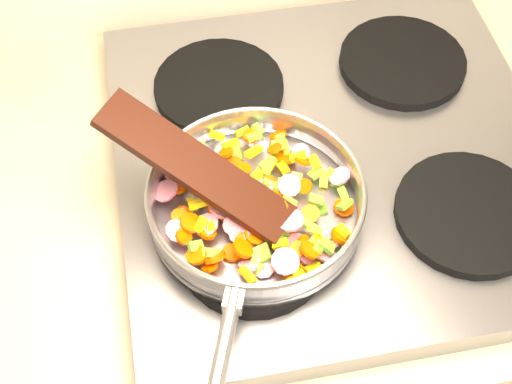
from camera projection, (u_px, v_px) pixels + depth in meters
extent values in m
cube|color=#939399|center=(334.00, 158.00, 1.00)|extent=(0.60, 0.60, 0.04)
cylinder|color=black|center=(254.00, 248.00, 0.88)|extent=(0.19, 0.19, 0.02)
cylinder|color=black|center=(469.00, 213.00, 0.91)|extent=(0.19, 0.19, 0.02)
cylinder|color=black|center=(219.00, 87.00, 1.04)|extent=(0.19, 0.19, 0.02)
cylinder|color=black|center=(402.00, 62.00, 1.07)|extent=(0.19, 0.19, 0.02)
cylinder|color=#9E9EA5|center=(256.00, 211.00, 0.90)|extent=(0.27, 0.27, 0.01)
torus|color=#9E9EA5|center=(256.00, 199.00, 0.88)|extent=(0.30, 0.30, 0.04)
torus|color=#9E9EA5|center=(256.00, 190.00, 0.86)|extent=(0.27, 0.27, 0.01)
cylinder|color=#9E9EA5|center=(219.00, 371.00, 0.74)|extent=(0.08, 0.18, 0.02)
cube|color=#9E9EA5|center=(234.00, 299.00, 0.79)|extent=(0.03, 0.04, 0.02)
cylinder|color=#EF4900|center=(235.00, 164.00, 0.94)|extent=(0.03, 0.03, 0.01)
cube|color=#629F28|center=(296.00, 180.00, 0.90)|extent=(0.02, 0.02, 0.01)
cube|color=#629F28|center=(193.00, 255.00, 0.85)|extent=(0.02, 0.02, 0.02)
cube|color=#629F28|center=(312.00, 244.00, 0.86)|extent=(0.02, 0.02, 0.01)
cylinder|color=#EF4900|center=(215.00, 206.00, 0.89)|extent=(0.03, 0.03, 0.02)
cube|color=yellow|center=(200.00, 225.00, 0.86)|extent=(0.02, 0.02, 0.02)
cube|color=yellow|center=(334.00, 175.00, 0.92)|extent=(0.02, 0.02, 0.01)
cylinder|color=#EF4900|center=(341.00, 235.00, 0.86)|extent=(0.03, 0.03, 0.02)
cylinder|color=#EF4900|center=(268.00, 182.00, 0.91)|extent=(0.02, 0.02, 0.02)
cube|color=yellow|center=(280.00, 244.00, 0.84)|extent=(0.02, 0.01, 0.01)
cube|color=#629F28|center=(205.00, 173.00, 0.92)|extent=(0.02, 0.02, 0.02)
cube|color=yellow|center=(269.00, 168.00, 0.92)|extent=(0.02, 0.02, 0.01)
cube|color=#629F28|center=(258.00, 129.00, 0.95)|extent=(0.02, 0.02, 0.01)
cylinder|color=#CC1344|center=(240.00, 233.00, 0.86)|extent=(0.04, 0.04, 0.02)
cube|color=#629F28|center=(310.00, 226.00, 0.86)|extent=(0.02, 0.02, 0.01)
cylinder|color=#EF4900|center=(255.00, 235.00, 0.86)|extent=(0.04, 0.04, 0.02)
cylinder|color=#CC1344|center=(263.00, 265.00, 0.84)|extent=(0.04, 0.04, 0.02)
cube|color=yellow|center=(231.00, 210.00, 0.89)|extent=(0.02, 0.01, 0.01)
cube|color=#629F28|center=(305.00, 218.00, 0.89)|extent=(0.02, 0.02, 0.01)
cylinder|color=#CC1344|center=(233.00, 225.00, 0.86)|extent=(0.03, 0.03, 0.02)
cylinder|color=#EF4900|center=(259.00, 260.00, 0.85)|extent=(0.04, 0.03, 0.03)
cube|color=yellow|center=(192.00, 204.00, 0.89)|extent=(0.01, 0.02, 0.01)
cylinder|color=#CC1344|center=(222.00, 209.00, 0.88)|extent=(0.04, 0.04, 0.02)
cube|color=yellow|center=(315.00, 231.00, 0.86)|extent=(0.02, 0.02, 0.01)
cylinder|color=#EF4900|center=(214.00, 257.00, 0.84)|extent=(0.03, 0.03, 0.03)
cylinder|color=#CC1344|center=(166.00, 191.00, 0.89)|extent=(0.04, 0.05, 0.02)
cube|color=#629F28|center=(334.00, 244.00, 0.86)|extent=(0.02, 0.02, 0.02)
cylinder|color=#EF4900|center=(270.00, 217.00, 0.89)|extent=(0.03, 0.03, 0.02)
cylinder|color=#EF4900|center=(279.00, 225.00, 0.88)|extent=(0.03, 0.03, 0.01)
cube|color=#629F28|center=(192.00, 178.00, 0.92)|extent=(0.02, 0.02, 0.01)
cube|color=yellow|center=(297.00, 278.00, 0.83)|extent=(0.02, 0.02, 0.02)
cylinder|color=#CC1344|center=(285.00, 261.00, 0.83)|extent=(0.04, 0.04, 0.02)
cube|color=#629F28|center=(275.00, 148.00, 0.94)|extent=(0.01, 0.02, 0.02)
cube|color=yellow|center=(254.00, 178.00, 0.90)|extent=(0.03, 0.02, 0.02)
cylinder|color=#CC1344|center=(187.00, 216.00, 0.89)|extent=(0.03, 0.04, 0.02)
cylinder|color=#EF4900|center=(256.00, 219.00, 0.88)|extent=(0.02, 0.02, 0.01)
cube|color=#629F28|center=(316.00, 200.00, 0.88)|extent=(0.02, 0.02, 0.01)
cube|color=#629F28|center=(256.00, 179.00, 0.91)|extent=(0.02, 0.02, 0.02)
cube|color=#629F28|center=(268.00, 163.00, 0.93)|extent=(0.03, 0.02, 0.01)
cube|color=#629F28|center=(281.00, 142.00, 0.94)|extent=(0.01, 0.03, 0.02)
cube|color=#629F28|center=(246.00, 218.00, 0.88)|extent=(0.02, 0.01, 0.01)
cylinder|color=#EF4900|center=(290.00, 226.00, 0.87)|extent=(0.03, 0.03, 0.02)
cylinder|color=#CC1344|center=(248.00, 266.00, 0.84)|extent=(0.03, 0.03, 0.02)
cube|color=#629F28|center=(284.00, 228.00, 0.87)|extent=(0.01, 0.02, 0.01)
cylinder|color=#EF4900|center=(180.00, 187.00, 0.90)|extent=(0.03, 0.03, 0.01)
cube|color=#629F28|center=(271.00, 185.00, 0.90)|extent=(0.02, 0.02, 0.02)
cube|color=yellow|center=(200.00, 157.00, 0.94)|extent=(0.02, 0.02, 0.02)
cylinder|color=#EF4900|center=(270.00, 232.00, 0.86)|extent=(0.03, 0.03, 0.02)
cube|color=#629F28|center=(345.00, 204.00, 0.88)|extent=(0.02, 0.02, 0.01)
cylinder|color=#EF4900|center=(244.00, 241.00, 0.85)|extent=(0.03, 0.03, 0.02)
cube|color=yellow|center=(242.00, 131.00, 0.95)|extent=(0.02, 0.02, 0.01)
cube|color=yellow|center=(318.00, 243.00, 0.86)|extent=(0.01, 0.02, 0.01)
cylinder|color=#EF4900|center=(173.00, 179.00, 0.92)|extent=(0.02, 0.03, 0.02)
cylinder|color=#EF4900|center=(280.00, 208.00, 0.87)|extent=(0.03, 0.03, 0.02)
cube|color=#629F28|center=(254.00, 137.00, 0.94)|extent=(0.02, 0.02, 0.01)
cylinder|color=#EF4900|center=(279.00, 217.00, 0.89)|extent=(0.03, 0.03, 0.01)
cube|color=yellow|center=(248.00, 220.00, 0.88)|extent=(0.02, 0.03, 0.02)
cylinder|color=#EF4900|center=(184.00, 237.00, 0.86)|extent=(0.02, 0.03, 0.02)
cube|color=yellow|center=(231.00, 144.00, 0.95)|extent=(0.03, 0.02, 0.02)
cube|color=yellow|center=(343.00, 231.00, 0.85)|extent=(0.02, 0.02, 0.01)
cylinder|color=#EF4900|center=(184.00, 180.00, 0.90)|extent=(0.02, 0.02, 0.01)
cube|color=yellow|center=(315.00, 162.00, 0.91)|extent=(0.02, 0.02, 0.02)
cube|color=#629F28|center=(237.00, 153.00, 0.95)|extent=(0.02, 0.02, 0.02)
cylinder|color=#EF4900|center=(180.00, 217.00, 0.87)|extent=(0.02, 0.02, 0.01)
cylinder|color=#EF4900|center=(277.00, 191.00, 0.90)|extent=(0.03, 0.03, 0.01)
cube|color=#629F28|center=(338.00, 183.00, 0.92)|extent=(0.02, 0.02, 0.01)
cylinder|color=#EF4900|center=(190.00, 223.00, 0.86)|extent=(0.03, 0.03, 0.02)
cylinder|color=#EF4900|center=(310.00, 250.00, 0.84)|extent=(0.03, 0.03, 0.02)
cube|color=yellow|center=(285.00, 148.00, 0.94)|extent=(0.01, 0.02, 0.01)
cylinder|color=#EF4900|center=(183.00, 215.00, 0.89)|extent=(0.03, 0.03, 0.02)
cylinder|color=#CC1344|center=(177.00, 171.00, 0.91)|extent=(0.05, 0.05, 0.02)
cylinder|color=#CC1344|center=(290.00, 220.00, 0.86)|extent=(0.04, 0.04, 0.01)
cube|color=#629F28|center=(256.00, 253.00, 0.85)|extent=(0.02, 0.02, 0.01)
cylinder|color=#CC1344|center=(306.00, 253.00, 0.85)|extent=(0.03, 0.03, 0.03)
cube|color=#629F28|center=(322.00, 208.00, 0.90)|extent=(0.01, 0.02, 0.01)
cube|color=yellow|center=(288.00, 182.00, 0.90)|extent=(0.03, 0.02, 0.01)
cube|color=#629F28|center=(277.00, 241.00, 0.86)|extent=(0.02, 0.02, 0.01)
cylinder|color=#EF4900|center=(297.00, 249.00, 0.84)|extent=(0.03, 0.03, 0.01)
cylinder|color=#EF4900|center=(258.00, 210.00, 0.88)|extent=(0.03, 0.03, 0.02)
cylinder|color=#EF4900|center=(232.00, 253.00, 0.86)|extent=(0.03, 0.03, 0.01)
cube|color=yellow|center=(283.00, 168.00, 0.92)|extent=(0.02, 0.02, 0.02)
cylinder|color=#CC1344|center=(260.00, 243.00, 0.86)|extent=(0.03, 0.02, 0.02)
cylinder|color=#EF4900|center=(305.00, 186.00, 0.89)|extent=(0.02, 0.03, 0.02)
cylinder|color=#EF4900|center=(293.00, 272.00, 0.84)|extent=(0.03, 0.03, 0.02)
cube|color=#629F28|center=(183.00, 170.00, 0.92)|extent=(0.02, 0.02, 0.01)
cylinder|color=#CC1344|center=(176.00, 231.00, 0.86)|extent=(0.04, 0.04, 0.02)
cylinder|color=#CC1344|center=(324.00, 251.00, 0.85)|extent=(0.04, 0.04, 0.02)
cube|color=yellow|center=(248.00, 275.00, 0.82)|extent=(0.02, 0.03, 0.01)
cylinder|color=#EF4900|center=(275.00, 226.00, 0.87)|extent=(0.04, 0.04, 0.02)
cube|color=#629F28|center=(327.00, 246.00, 0.84)|extent=(0.02, 0.02, 0.02)
cylinder|color=#EF4900|center=(244.00, 169.00, 0.91)|extent=(0.02, 0.02, 0.01)
cylinder|color=#EF4900|center=(303.00, 160.00, 0.92)|extent=(0.03, 0.03, 0.02)
cube|color=#629F28|center=(211.00, 254.00, 0.84)|extent=(0.02, 0.01, 0.02)
cube|color=#629F28|center=(344.00, 193.00, 0.90)|extent=(0.01, 0.02, 0.01)
cube|color=yellow|center=(254.00, 152.00, 0.92)|extent=(0.03, 0.02, 0.02)
cube|color=yellow|center=(197.00, 165.00, 0.91)|extent=(0.03, 0.02, 0.01)
cylinder|color=#CC1344|center=(205.00, 184.00, 0.90)|extent=(0.03, 0.04, 0.03)
cylinder|color=#CC1344|center=(296.00, 244.00, 0.87)|extent=(0.03, 0.03, 0.02)
cylinder|color=#EF4900|center=(217.00, 209.00, 0.88)|extent=(0.03, 0.03, 0.01)
cylinder|color=#EF4900|center=(208.00, 232.00, 0.86)|extent=(0.03, 0.03, 0.02)
cube|color=#629F28|center=(256.00, 266.00, 0.84)|extent=(0.02, 0.02, 0.01)
cylinder|color=#EF4900|center=(306.00, 243.00, 0.86)|extent=(0.03, 0.03, 0.02)
cube|color=yellow|center=(229.00, 215.00, 0.89)|extent=(0.02, 0.03, 0.02)
cylinder|color=#EF4900|center=(310.00, 214.00, 0.88)|extent=(0.03, 0.03, 0.01)
cube|color=yellow|center=(219.00, 200.00, 0.89)|extent=(0.02, 0.02, 0.01)
cylinder|color=#EF4900|center=(301.00, 245.00, 0.85)|extent=(0.03, 0.03, 0.02)
cube|color=#629F28|center=(198.00, 147.00, 0.93)|extent=(0.02, 0.01, 0.01)
cylinder|color=#EF4900|center=(197.00, 255.00, 0.83)|extent=(0.03, 0.03, 0.01)
cube|color=yellow|center=(217.00, 136.00, 0.94)|extent=(0.02, 0.02, 0.01)
cube|color=#629F28|center=(289.00, 202.00, 0.88)|extent=(0.02, 0.02, 0.02)
cylinder|color=#EF4900|center=(344.00, 207.00, 0.89)|extent=(0.03, 0.03, 0.01)
cube|color=yellow|center=(290.00, 268.00, 0.83)|extent=(0.02, 0.02, 0.01)
cylinder|color=#CC1344|center=(289.00, 185.00, 0.89)|extent=(0.04, 0.04, 0.02)
cube|color=#629F28|center=(196.00, 246.00, 0.84)|extent=(0.02, 0.02, 0.02)
cube|color=yellow|center=(276.00, 151.00, 0.95)|extent=(0.01, 0.02, 0.01)
cylinder|color=#EF4900|center=(226.00, 152.00, 0.93)|extent=(0.02, 0.02, 0.02)
cylinder|color=#EF4900|center=(242.00, 182.00, 0.91)|extent=(0.03, 0.03, 0.01)
cylinder|color=#CC1344|center=(340.00, 176.00, 0.91)|extent=(0.04, 0.04, 0.02)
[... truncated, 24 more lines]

